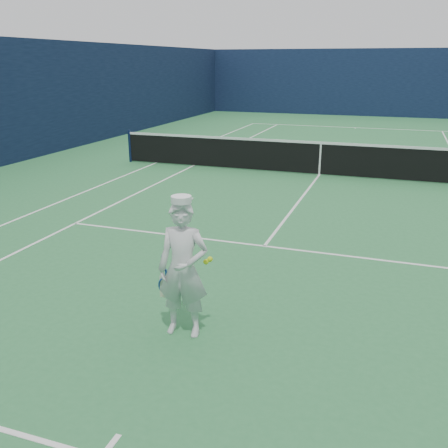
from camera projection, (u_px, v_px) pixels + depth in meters
The scene contains 5 objects.
ground at pixel (319, 175), 14.96m from camera, with size 80.00×80.00×0.00m, color #2B723E.
court_markings at pixel (319, 175), 14.96m from camera, with size 11.03×23.83×0.01m.
windscreen_fence at pixel (323, 107), 14.34m from camera, with size 20.12×36.12×4.00m.
tennis_net at pixel (320, 157), 14.79m from camera, with size 12.88×0.09×1.07m.
tennis_player at pixel (183, 269), 6.03m from camera, with size 0.78×0.47×1.78m.
Camera 1 is at (2.14, -14.80, 3.26)m, focal length 40.00 mm.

